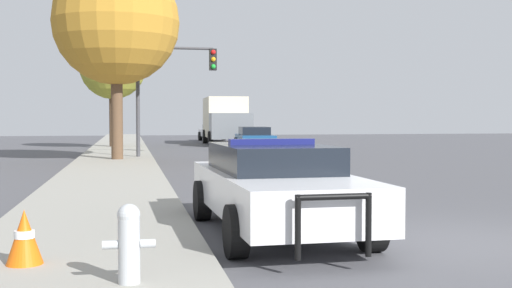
{
  "coord_description": "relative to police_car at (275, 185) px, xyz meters",
  "views": [
    {
      "loc": [
        -4.57,
        -8.02,
        1.74
      ],
      "look_at": [
        -0.22,
        13.87,
        0.82
      ],
      "focal_mm": 45.0,
      "sensor_mm": 36.0,
      "label": 1
    }
  ],
  "objects": [
    {
      "name": "car_background_distant",
      "position": [
        4.11,
        37.48,
        -0.05
      ],
      "size": [
        2.2,
        4.48,
        1.22
      ],
      "rotation": [
        0.0,
        0.0,
        0.05
      ],
      "color": "silver",
      "rests_on": "ground_plane"
    },
    {
      "name": "car_background_oncoming",
      "position": [
        4.41,
        24.03,
        -0.05
      ],
      "size": [
        2.2,
        4.7,
        1.24
      ],
      "rotation": [
        0.0,
        0.0,
        3.06
      ],
      "color": "navy",
      "rests_on": "ground_plane"
    },
    {
      "name": "sidewalk_left",
      "position": [
        -2.68,
        -1.33,
        -0.66
      ],
      "size": [
        3.0,
        110.0,
        0.13
      ],
      "color": "#99968C",
      "rests_on": "ground_plane"
    },
    {
      "name": "traffic_light",
      "position": [
        -0.4,
        17.51,
        2.69
      ],
      "size": [
        3.35,
        0.35,
        4.64
      ],
      "color": "#424247",
      "rests_on": "sidewalk_left"
    },
    {
      "name": "box_truck",
      "position": [
        4.01,
        31.65,
        0.9
      ],
      "size": [
        2.96,
        7.65,
        3.04
      ],
      "rotation": [
        0.0,
        0.0,
        3.09
      ],
      "color": "slate",
      "rests_on": "ground_plane"
    },
    {
      "name": "traffic_cone",
      "position": [
        -3.28,
        -2.01,
        -0.29
      ],
      "size": [
        0.4,
        0.4,
        0.6
      ],
      "color": "orange",
      "rests_on": "sidewalk_left"
    },
    {
      "name": "fire_hydrant",
      "position": [
        -2.15,
        -3.06,
        -0.18
      ],
      "size": [
        0.51,
        0.22,
        0.78
      ],
      "color": "#B7BCC1",
      "rests_on": "sidewalk_left"
    },
    {
      "name": "tree_sidewalk_mid",
      "position": [
        -2.59,
        16.01,
        4.68
      ],
      "size": [
        4.86,
        4.86,
        7.73
      ],
      "color": "brown",
      "rests_on": "sidewalk_left"
    },
    {
      "name": "ground_plane",
      "position": [
        2.42,
        -1.33,
        -0.73
      ],
      "size": [
        110.0,
        110.0,
        0.0
      ],
      "primitive_type": "plane",
      "color": "#4F4F54"
    },
    {
      "name": "police_car",
      "position": [
        0.0,
        0.0,
        0.0
      ],
      "size": [
        2.12,
        5.1,
        1.42
      ],
      "rotation": [
        0.0,
        0.0,
        3.17
      ],
      "color": "white",
      "rests_on": "ground_plane"
    },
    {
      "name": "tree_sidewalk_far",
      "position": [
        -2.99,
        27.17,
        3.82
      ],
      "size": [
        3.64,
        3.64,
        6.27
      ],
      "color": "brown",
      "rests_on": "sidewalk_left"
    }
  ]
}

